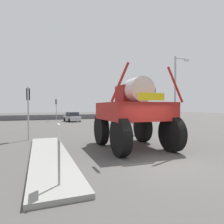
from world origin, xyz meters
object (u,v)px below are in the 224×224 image
at_px(sedan_ahead, 72,117).
at_px(streetlight_near_right, 176,90).
at_px(lane_arrow_sign, 59,143).
at_px(oversize_sprayer, 134,113).
at_px(traffic_signal_near_right, 141,107).
at_px(bare_tree_right, 144,91).
at_px(traffic_signal_near_left, 28,101).
at_px(traffic_signal_far_left, 56,105).

distance_m(sedan_ahead, streetlight_near_right, 18.16).
xyz_separation_m(lane_arrow_sign, oversize_sprayer, (4.63, 4.40, 0.67)).
xyz_separation_m(traffic_signal_near_right, bare_tree_right, (7.73, 12.84, 2.59)).
relative_size(traffic_signal_near_left, traffic_signal_far_left, 1.01).
distance_m(traffic_signal_near_left, bare_tree_right, 21.39).
bearing_deg(streetlight_near_right, bare_tree_right, 73.97).
bearing_deg(traffic_signal_near_right, bare_tree_right, 58.95).
bearing_deg(lane_arrow_sign, oversize_sprayer, 43.50).
bearing_deg(traffic_signal_far_left, oversize_sprayer, -84.84).
height_order(oversize_sprayer, traffic_signal_far_left, oversize_sprayer).
bearing_deg(streetlight_near_right, sedan_ahead, 114.91).
relative_size(lane_arrow_sign, traffic_signal_far_left, 0.46).
distance_m(traffic_signal_near_right, traffic_signal_far_left, 20.02).
distance_m(oversize_sprayer, traffic_signal_far_left, 24.57).
bearing_deg(lane_arrow_sign, traffic_signal_near_left, 96.98).
relative_size(traffic_signal_near_left, streetlight_near_right, 0.52).
bearing_deg(lane_arrow_sign, streetlight_near_right, 39.45).
xyz_separation_m(lane_arrow_sign, traffic_signal_far_left, (2.43, 28.86, 1.39)).
bearing_deg(oversize_sprayer, sedan_ahead, 0.84).
bearing_deg(traffic_signal_far_left, lane_arrow_sign, -94.81).
distance_m(oversize_sprayer, sedan_ahead, 21.87).
distance_m(sedan_ahead, traffic_signal_near_right, 17.01).
height_order(traffic_signal_near_left, traffic_signal_far_left, traffic_signal_near_left).
bearing_deg(traffic_signal_far_left, traffic_signal_near_left, -100.63).
relative_size(lane_arrow_sign, bare_tree_right, 0.26).
height_order(sedan_ahead, streetlight_near_right, streetlight_near_right).
bearing_deg(sedan_ahead, streetlight_near_right, -163.53).
xyz_separation_m(sedan_ahead, traffic_signal_near_right, (3.37, -16.58, 1.68)).
xyz_separation_m(lane_arrow_sign, traffic_signal_near_left, (-1.18, 9.64, 1.43)).
bearing_deg(bare_tree_right, lane_arrow_sign, -125.05).
xyz_separation_m(streetlight_near_right, bare_tree_right, (3.58, 12.45, 0.92)).
height_order(traffic_signal_near_left, traffic_signal_near_right, traffic_signal_near_left).
distance_m(traffic_signal_far_left, streetlight_near_right, 21.24).
relative_size(traffic_signal_far_left, streetlight_near_right, 0.51).
height_order(oversize_sprayer, sedan_ahead, oversize_sprayer).
bearing_deg(oversize_sprayer, traffic_signal_far_left, 6.12).
distance_m(oversize_sprayer, streetlight_near_right, 9.66).
xyz_separation_m(traffic_signal_far_left, bare_tree_right, (13.35, -6.36, 2.24)).
bearing_deg(bare_tree_right, traffic_signal_near_left, -142.85).
xyz_separation_m(traffic_signal_near_left, bare_tree_right, (16.96, 12.85, 2.20)).
relative_size(traffic_signal_near_left, bare_tree_right, 0.57).
height_order(sedan_ahead, traffic_signal_near_left, traffic_signal_near_left).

